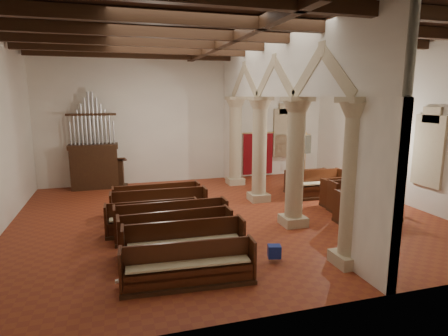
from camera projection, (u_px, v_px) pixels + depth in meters
floor at (226, 216)px, 12.97m from camera, size 14.00×14.00×0.00m
ceiling at (226, 35)px, 11.84m from camera, size 14.00×14.00×0.00m
wall_back at (190, 119)px, 18.06m from camera, size 14.00×0.02×6.00m
wall_front at (322, 157)px, 6.75m from camera, size 14.00×0.02×6.00m
wall_right at (401, 125)px, 14.35m from camera, size 0.02×12.00×6.00m
ceiling_beams at (226, 41)px, 11.88m from camera, size 13.80×11.80×0.30m
arcade at (277, 112)px, 12.80m from camera, size 0.90×11.90×6.00m
window_right_a at (429, 151)px, 13.08m from camera, size 0.03×1.00×2.20m
window_right_b at (358, 139)px, 16.85m from camera, size 0.03×1.00×2.20m
window_back at (285, 133)px, 19.58m from camera, size 1.00×0.03×2.20m
pipe_organ at (94, 158)px, 16.65m from camera, size 2.10×0.85×4.40m
lectern at (121, 174)px, 17.04m from camera, size 0.65×0.67×1.40m
dossal_curtain at (258, 154)px, 19.30m from camera, size 1.80×0.07×2.17m
processional_banner at (305, 166)px, 17.91m from camera, size 0.56×0.71×2.44m
hymnal_box_a at (274, 251)px, 9.37m from camera, size 0.37×0.33×0.32m
hymnal_box_b at (193, 239)px, 10.20m from camera, size 0.40×0.36×0.33m
hymnal_box_c at (180, 215)px, 12.18m from camera, size 0.37×0.32×0.33m
tube_heater_a at (138, 277)px, 8.25m from camera, size 0.99×0.27×0.10m
tube_heater_b at (146, 258)px, 9.23m from camera, size 1.12×0.19×0.11m
nave_pew_0 at (189, 272)px, 8.16m from camera, size 2.97×0.82×0.95m
nave_pew_1 at (185, 249)px, 9.27m from camera, size 3.03×0.80×1.04m
nave_pew_2 at (176, 240)px, 9.85m from camera, size 2.99×0.83×1.11m
nave_pew_3 at (172, 226)px, 10.91m from camera, size 3.28×0.74×1.06m
nave_pew_4 at (153, 223)px, 11.33m from camera, size 2.78×0.71×0.96m
nave_pew_5 at (160, 211)px, 12.37m from camera, size 3.16×0.76×1.05m
nave_pew_6 at (157, 203)px, 13.36m from camera, size 3.07×0.74×1.00m
aisle_pew_0 at (368, 211)px, 12.36m from camera, size 2.25×0.81×1.09m
aisle_pew_1 at (357, 200)px, 13.49m from camera, size 2.11×0.88×1.14m
aisle_pew_2 at (348, 196)px, 14.23m from camera, size 2.17×0.83×1.06m
aisle_pew_3 at (319, 188)px, 15.26m from camera, size 2.00×0.82×1.14m
aisle_pew_4 at (307, 185)px, 16.13m from camera, size 1.93×0.66×0.98m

